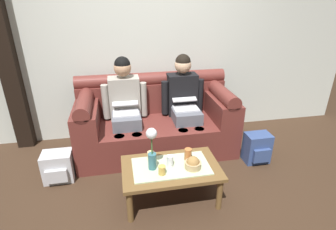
# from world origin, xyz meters

# --- Properties ---
(ground_plane) EXTENTS (14.00, 14.00, 0.00)m
(ground_plane) POSITION_xyz_m (0.00, 0.00, 0.00)
(ground_plane) COLOR #382619
(back_wall_patterned) EXTENTS (6.00, 0.12, 2.90)m
(back_wall_patterned) POSITION_xyz_m (0.00, 1.70, 1.45)
(back_wall_patterned) COLOR silver
(back_wall_patterned) RESTS_ON ground_plane
(timber_pillar) EXTENTS (0.20, 0.20, 2.90)m
(timber_pillar) POSITION_xyz_m (-1.73, 1.58, 1.45)
(timber_pillar) COLOR black
(timber_pillar) RESTS_ON ground_plane
(couch) EXTENTS (1.96, 0.88, 0.96)m
(couch) POSITION_xyz_m (0.00, 1.17, 0.38)
(couch) COLOR maroon
(couch) RESTS_ON ground_plane
(person_left) EXTENTS (0.56, 0.67, 1.22)m
(person_left) POSITION_xyz_m (-0.37, 1.17, 0.66)
(person_left) COLOR #595B66
(person_left) RESTS_ON ground_plane
(person_right) EXTENTS (0.56, 0.67, 1.22)m
(person_right) POSITION_xyz_m (0.37, 1.17, 0.66)
(person_right) COLOR #595B66
(person_right) RESTS_ON ground_plane
(coffee_table) EXTENTS (0.94, 0.58, 0.38)m
(coffee_table) POSITION_xyz_m (0.00, 0.16, 0.33)
(coffee_table) COLOR brown
(coffee_table) RESTS_ON ground_plane
(flower_vase) EXTENTS (0.10, 0.10, 0.43)m
(flower_vase) POSITION_xyz_m (-0.18, 0.15, 0.62)
(flower_vase) COLOR #336672
(flower_vase) RESTS_ON coffee_table
(snack_bowl) EXTENTS (0.16, 0.16, 0.13)m
(snack_bowl) POSITION_xyz_m (0.20, 0.09, 0.43)
(snack_bowl) COLOR tan
(snack_bowl) RESTS_ON coffee_table
(cup_near_left) EXTENTS (0.07, 0.07, 0.09)m
(cup_near_left) POSITION_xyz_m (-0.11, 0.04, 0.43)
(cup_near_left) COLOR gold
(cup_near_left) RESTS_ON coffee_table
(cup_near_right) EXTENTS (0.07, 0.07, 0.10)m
(cup_near_right) POSITION_xyz_m (-0.18, 0.29, 0.43)
(cup_near_right) COLOR #DBB77A
(cup_near_right) RESTS_ON coffee_table
(cup_far_center) EXTENTS (0.06, 0.06, 0.11)m
(cup_far_center) POSITION_xyz_m (-0.01, 0.16, 0.44)
(cup_far_center) COLOR silver
(cup_far_center) RESTS_ON coffee_table
(cup_far_left) EXTENTS (0.07, 0.07, 0.12)m
(cup_far_left) POSITION_xyz_m (0.19, 0.23, 0.44)
(cup_far_left) COLOR #B26633
(cup_far_left) RESTS_ON coffee_table
(backpack_right) EXTENTS (0.30, 0.25, 0.37)m
(backpack_right) POSITION_xyz_m (1.16, 0.59, 0.18)
(backpack_right) COLOR #33477A
(backpack_right) RESTS_ON ground_plane
(backpack_left) EXTENTS (0.32, 0.27, 0.33)m
(backpack_left) POSITION_xyz_m (-1.16, 0.67, 0.16)
(backpack_left) COLOR #B7B7BC
(backpack_left) RESTS_ON ground_plane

